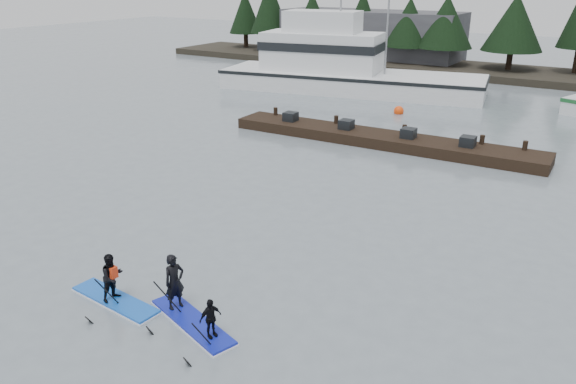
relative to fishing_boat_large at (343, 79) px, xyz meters
The scene contains 10 objects.
ground 30.46m from the fishing_boat_large, 71.99° to the right, with size 160.00×160.00×0.00m, color slate.
far_shore 16.09m from the fishing_boat_large, 54.18° to the left, with size 70.00×8.00×0.60m, color #2D281E.
treeline 16.11m from the fishing_boat_large, 54.18° to the left, with size 60.00×4.00×8.00m, color black, non-canonical shape.
waterfront_building 15.81m from the fishing_boat_large, 106.96° to the left, with size 18.00×6.00×5.00m, color #4C4C51.
fishing_boat_large is the anchor object (origin of this frame).
floating_dock 14.66m from the fishing_boat_large, 55.36° to the right, with size 16.76×2.24×0.56m, color black.
buoy_a 5.46m from the fishing_boat_large, 144.49° to the right, with size 0.56×0.56×0.56m, color #FF440C.
buoy_b 8.29m from the fishing_boat_large, 37.34° to the right, with size 0.64×0.64×0.64m, color #FF440C.
paddleboard_solo 31.27m from the fishing_boat_large, 74.58° to the right, with size 2.96×1.14×1.89m.
paddleboard_duo 31.60m from the fishing_boat_large, 70.30° to the right, with size 3.11×1.75×2.20m.
Camera 1 is at (9.97, -9.89, 8.41)m, focal length 35.00 mm.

